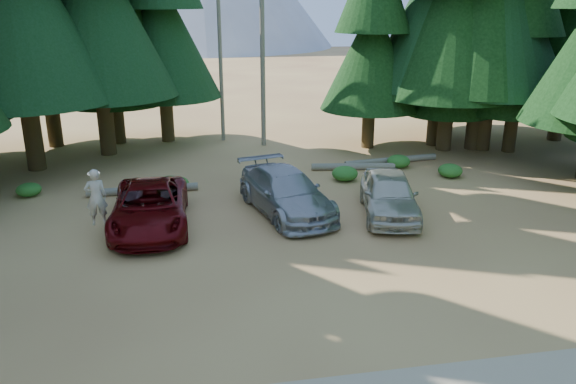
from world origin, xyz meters
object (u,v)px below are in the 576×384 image
Objects in this scene: log_mid at (353,167)px; log_right at (391,160)px; red_pickup at (150,207)px; silver_minivan_right at (389,194)px; frisbee_player at (96,197)px; silver_minivan_center at (286,192)px; log_left at (143,190)px.

log_mid reaches higher than log_right.
log_mid is at bearing -168.15° from log_right.
log_mid is at bearing 32.20° from red_pickup.
silver_minivan_right is 5.64m from log_mid.
frisbee_player reaches higher than red_pickup.
log_mid is (0.39, 5.59, -0.61)m from silver_minivan_right.
silver_minivan_right is 1.21× the size of log_mid.
frisbee_player reaches higher than log_mid.
red_pickup is 1.79m from frisbee_player.
red_pickup is 1.00× the size of silver_minivan_center.
log_left is (-5.13, 3.04, -0.61)m from silver_minivan_center.
silver_minivan_right is 1.06× the size of log_left.
silver_minivan_center is 1.41× the size of log_mid.
silver_minivan_right is (3.49, -0.89, 0.00)m from silver_minivan_center.
silver_minivan_center is at bearing 7.48° from red_pickup.
frisbee_player is at bearing -106.43° from log_left.
silver_minivan_center is 1.14× the size of log_right.
log_right is (12.11, 6.59, -1.23)m from frisbee_player.
log_left is 0.92× the size of log_right.
silver_minivan_center is at bearing -121.03° from log_mid.
silver_minivan_right reaches higher than log_right.
silver_minivan_center is (4.64, 0.57, 0.03)m from red_pickup.
frisbee_player is (-1.55, -0.60, 0.65)m from red_pickup.
silver_minivan_right is at bearing -85.48° from log_mid.
silver_minivan_center is 1.23× the size of log_left.
silver_minivan_right reaches higher than silver_minivan_center.
red_pickup is 4.68m from silver_minivan_center.
red_pickup is 1.17× the size of silver_minivan_right.
silver_minivan_right is at bearing -118.42° from log_right.
silver_minivan_right is at bearing 171.70° from frisbee_player.
red_pickup is 8.14m from silver_minivan_right.
frisbee_player is at bearing -141.23° from log_mid.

